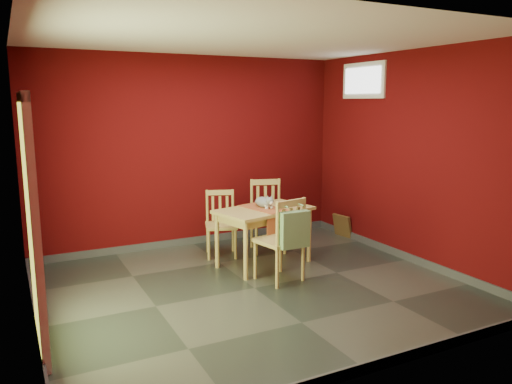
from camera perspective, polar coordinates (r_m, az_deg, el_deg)
name	(u,v)px	position (r m, az deg, el deg)	size (l,w,h in m)	color
ground	(254,288)	(5.68, -0.20, -10.91)	(4.50, 4.50, 0.00)	#2D342D
room_shell	(254,284)	(5.66, -0.20, -10.44)	(4.50, 4.50, 4.50)	#4C0709
doorway	(31,218)	(4.44, -24.35, -2.74)	(0.06, 1.01, 2.13)	#B7D838
window	(363,80)	(7.36, 12.15, 12.35)	(0.05, 0.90, 0.50)	white
outlet_plate	(288,213)	(8.01, 3.65, -2.41)	(0.08, 0.01, 0.12)	silver
dining_table	(264,216)	(6.28, 0.93, -2.71)	(1.30, 0.94, 0.73)	tan
table_runner	(268,214)	(6.17, 1.42, -2.56)	(0.47, 0.74, 0.34)	#A24F29
chair_far_left	(221,223)	(6.75, -4.04, -3.52)	(0.52, 0.52, 0.88)	tan
chair_far_right	(267,215)	(6.96, 1.31, -2.61)	(0.57, 0.57, 0.98)	tan
chair_near	(282,239)	(5.75, 2.96, -5.37)	(0.54, 0.54, 0.99)	tan
tote_bag	(294,229)	(5.53, 4.42, -4.29)	(0.35, 0.20, 0.48)	#688F5E
cat	(264,200)	(6.32, 0.90, -0.93)	(0.19, 0.37, 0.18)	slate
picture_frame	(342,226)	(7.82, 9.83, -3.82)	(0.16, 0.35, 0.34)	brown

